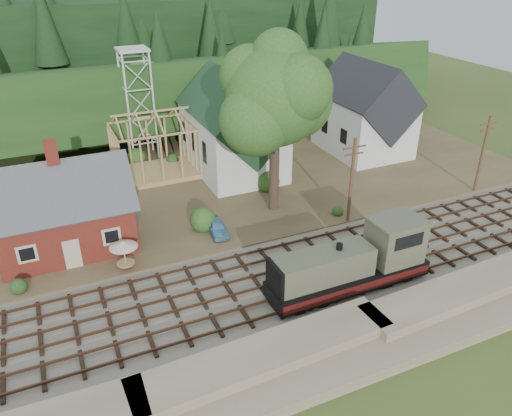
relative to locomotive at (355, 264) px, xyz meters
name	(u,v)px	position (x,y,z in m)	size (l,w,h in m)	color
ground	(307,273)	(-2.02, 3.00, -2.11)	(140.00, 140.00, 0.00)	#384C1E
embankment	(375,345)	(-2.02, -5.50, -2.11)	(64.00, 5.00, 1.60)	#7F7259
railroad_bed	(308,272)	(-2.02, 3.00, -2.03)	(64.00, 11.00, 0.16)	#726B5B
village_flat	(223,181)	(-2.02, 21.00, -1.96)	(64.00, 26.00, 0.30)	brown
hillside	(163,118)	(-2.02, 45.00, -2.11)	(70.00, 28.00, 8.00)	#1E3F19
ridge	(139,92)	(-2.02, 61.00, -2.11)	(80.00, 20.00, 12.00)	black
depot	(64,214)	(-18.02, 14.00, 1.10)	(10.80, 7.41, 9.00)	#592014
church	(234,127)	(-0.02, 22.68, 3.07)	(8.40, 15.17, 13.00)	silver
farmhouse	(365,113)	(15.98, 22.00, 2.76)	(8.40, 10.80, 10.60)	silver
timber_frame	(154,149)	(-8.02, 25.00, 1.16)	(8.20, 6.20, 6.99)	tan
lattice_tower	(135,71)	(-8.02, 31.00, 7.92)	(3.20, 3.20, 12.12)	silver
big_tree	(277,103)	(0.14, 13.08, 8.11)	(10.90, 8.40, 14.70)	#38281E
telegraph_pole_near	(351,180)	(4.98, 8.20, 2.14)	(2.20, 0.28, 8.00)	#4C331E
telegraph_pole_far	(482,153)	(19.98, 8.20, 2.14)	(2.20, 0.28, 8.00)	#4C331E
locomotive	(355,264)	(0.00, 0.00, 0.00)	(11.89, 2.97, 4.76)	black
car_blue	(217,227)	(-6.40, 10.84, -1.22)	(1.39, 3.45, 1.17)	#5B99C4
car_red	(370,147)	(16.57, 21.15, -1.22)	(1.96, 4.26, 1.18)	#AE0D27
patio_set	(123,245)	(-14.48, 8.84, 0.19)	(2.11, 2.11, 2.35)	silver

